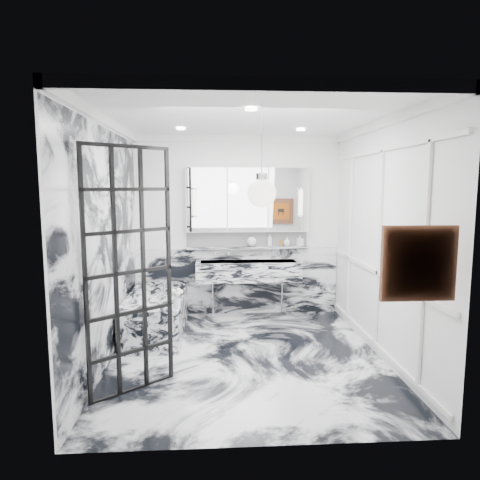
{
  "coord_description": "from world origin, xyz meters",
  "views": [
    {
      "loc": [
        -0.38,
        -4.91,
        2.03
      ],
      "look_at": [
        -0.04,
        0.5,
        1.35
      ],
      "focal_mm": 32.0,
      "sensor_mm": 36.0,
      "label": 1
    }
  ],
  "objects": [
    {
      "name": "mirror_cabinet",
      "position": [
        0.15,
        1.73,
        1.82
      ],
      "size": [
        1.9,
        0.16,
        1.0
      ],
      "primitive_type": "cube",
      "color": "white",
      "rests_on": "wall_back"
    },
    {
      "name": "wall_left",
      "position": [
        -1.6,
        0.0,
        1.4
      ],
      "size": [
        0.0,
        3.6,
        3.6
      ],
      "primitive_type": "plane",
      "rotation": [
        1.57,
        0.0,
        1.57
      ],
      "color": "white",
      "rests_on": "floor"
    },
    {
      "name": "soap_bottle_c",
      "position": [
        0.77,
        1.71,
        1.16
      ],
      "size": [
        0.14,
        0.14,
        0.15
      ],
      "primitive_type": "imported",
      "rotation": [
        0.0,
        0.0,
        -0.29
      ],
      "color": "silver",
      "rests_on": "ledge"
    },
    {
      "name": "panel_molding",
      "position": [
        1.58,
        0.0,
        1.3
      ],
      "size": [
        0.03,
        3.4,
        2.3
      ],
      "primitive_type": "cube",
      "color": "white",
      "rests_on": "floor"
    },
    {
      "name": "ceiling",
      "position": [
        0.0,
        0.0,
        2.8
      ],
      "size": [
        3.6,
        3.6,
        0.0
      ],
      "primitive_type": "plane",
      "rotation": [
        3.14,
        0.0,
        0.0
      ],
      "color": "white",
      "rests_on": "wall_back"
    },
    {
      "name": "bathtub",
      "position": [
        -1.18,
        0.9,
        0.28
      ],
      "size": [
        0.75,
        1.65,
        0.55
      ],
      "primitive_type": "cube",
      "color": "silver",
      "rests_on": "floor"
    },
    {
      "name": "pendant_light",
      "position": [
        0.04,
        -1.18,
        1.97
      ],
      "size": [
        0.25,
        0.25,
        0.25
      ],
      "primitive_type": "sphere",
      "color": "white",
      "rests_on": "ceiling"
    },
    {
      "name": "wall_back",
      "position": [
        0.0,
        1.8,
        1.4
      ],
      "size": [
        3.6,
        0.0,
        3.6
      ],
      "primitive_type": "plane",
      "rotation": [
        1.57,
        0.0,
        0.0
      ],
      "color": "white",
      "rests_on": "floor"
    },
    {
      "name": "marble_clad_left",
      "position": [
        -1.59,
        0.0,
        1.34
      ],
      "size": [
        0.02,
        3.56,
        2.68
      ],
      "primitive_type": "cube",
      "color": "silver",
      "rests_on": "floor"
    },
    {
      "name": "ledge",
      "position": [
        0.15,
        1.72,
        1.07
      ],
      "size": [
        1.9,
        0.14,
        0.04
      ],
      "primitive_type": "cube",
      "color": "silver",
      "rests_on": "wall_back"
    },
    {
      "name": "soap_bottle_b",
      "position": [
        0.98,
        1.71,
        1.18
      ],
      "size": [
        0.11,
        0.11,
        0.18
      ],
      "primitive_type": "imported",
      "rotation": [
        0.0,
        0.0,
        0.43
      ],
      "color": "#4C4C51",
      "rests_on": "ledge"
    },
    {
      "name": "flower_vase",
      "position": [
        -0.83,
        0.21,
        0.61
      ],
      "size": [
        0.08,
        0.08,
        0.12
      ],
      "primitive_type": "cylinder",
      "color": "silver",
      "rests_on": "bathtub"
    },
    {
      "name": "soap_bottle_a",
      "position": [
        0.5,
        1.71,
        1.19
      ],
      "size": [
        0.09,
        0.09,
        0.19
      ],
      "primitive_type": "imported",
      "rotation": [
        0.0,
        0.0,
        -0.26
      ],
      "color": "#8C5919",
      "rests_on": "ledge"
    },
    {
      "name": "artwork",
      "position": [
        1.2,
        -1.76,
        1.44
      ],
      "size": [
        0.49,
        0.05,
        0.49
      ],
      "primitive_type": "cube",
      "color": "#C95514",
      "rests_on": "wall_front"
    },
    {
      "name": "amber_bottle",
      "position": [
        0.69,
        1.71,
        1.14
      ],
      "size": [
        0.04,
        0.04,
        0.1
      ],
      "primitive_type": "cylinder",
      "color": "#8C5919",
      "rests_on": "ledge"
    },
    {
      "name": "marble_clad_back",
      "position": [
        0.0,
        1.78,
        0.53
      ],
      "size": [
        3.18,
        0.05,
        1.05
      ],
      "primitive_type": "cube",
      "color": "silver",
      "rests_on": "floor"
    },
    {
      "name": "crittall_door",
      "position": [
        -1.19,
        -0.78,
        1.2
      ],
      "size": [
        0.72,
        0.57,
        2.4
      ],
      "primitive_type": null,
      "rotation": [
        0.0,
        0.0,
        0.66
      ],
      "color": "black",
      "rests_on": "floor"
    },
    {
      "name": "sconce_right",
      "position": [
        0.97,
        1.63,
        1.78
      ],
      "size": [
        0.07,
        0.07,
        0.4
      ],
      "primitive_type": "cylinder",
      "color": "white",
      "rests_on": "mirror_cabinet"
    },
    {
      "name": "wall_front",
      "position": [
        0.0,
        -1.8,
        1.4
      ],
      "size": [
        3.6,
        0.0,
        3.6
      ],
      "primitive_type": "plane",
      "rotation": [
        -1.57,
        0.0,
        0.0
      ],
      "color": "white",
      "rests_on": "floor"
    },
    {
      "name": "sconce_left",
      "position": [
        -0.67,
        1.63,
        1.78
      ],
      "size": [
        0.07,
        0.07,
        0.4
      ],
      "primitive_type": "cylinder",
      "color": "white",
      "rests_on": "mirror_cabinet"
    },
    {
      "name": "wall_right",
      "position": [
        1.6,
        0.0,
        1.4
      ],
      "size": [
        0.0,
        3.6,
        3.6
      ],
      "primitive_type": "plane",
      "rotation": [
        1.57,
        0.0,
        -1.57
      ],
      "color": "white",
      "rests_on": "floor"
    },
    {
      "name": "subway_tile",
      "position": [
        0.15,
        1.78,
        1.21
      ],
      "size": [
        1.9,
        0.03,
        0.23
      ],
      "primitive_type": "cube",
      "color": "white",
      "rests_on": "wall_back"
    },
    {
      "name": "trough_sink",
      "position": [
        0.15,
        1.55,
        0.73
      ],
      "size": [
        1.6,
        0.45,
        0.3
      ],
      "primitive_type": "cube",
      "color": "silver",
      "rests_on": "wall_back"
    },
    {
      "name": "face_pot",
      "position": [
        0.22,
        1.71,
        1.17
      ],
      "size": [
        0.15,
        0.15,
        0.15
      ],
      "primitive_type": "sphere",
      "color": "white",
      "rests_on": "ledge"
    },
    {
      "name": "floor",
      "position": [
        0.0,
        0.0,
        0.0
      ],
      "size": [
        3.6,
        3.6,
        0.0
      ],
      "primitive_type": "plane",
      "color": "silver",
      "rests_on": "ground"
    }
  ]
}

